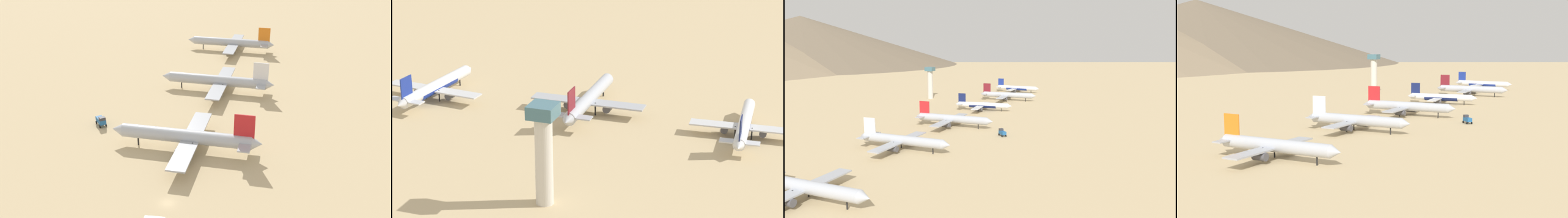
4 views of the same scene
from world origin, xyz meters
TOP-DOWN VIEW (x-y plane):
  - ground_plane at (0.00, 0.00)m, footprint 1800.00×1800.00m
  - parked_jet_0 at (-0.60, -143.76)m, footprint 48.12×39.07m
  - parked_jet_1 at (-1.96, -83.08)m, footprint 49.19×39.94m
  - parked_jet_2 at (0.63, -29.59)m, footprint 50.52×40.98m
  - parked_jet_3 at (0.44, 28.42)m, footprint 43.21×35.11m
  - parked_jet_4 at (4.67, 82.96)m, footprint 49.85×40.38m
  - parked_jet_5 at (-0.36, 140.14)m, footprint 46.41×37.81m
  - service_truck at (35.33, -41.63)m, footprint 5.30×5.56m
  - control_tower at (-63.90, 72.11)m, footprint 7.20×7.20m
  - desert_hill_3 at (-595.26, 474.84)m, footprint 725.00×725.00m

SIDE VIEW (x-z plane):
  - ground_plane at x=0.00m, z-range 0.00..0.00m
  - service_truck at x=35.33m, z-range 0.13..4.03m
  - parked_jet_3 at x=0.44m, z-range -2.08..10.37m
  - parked_jet_5 at x=-0.36m, z-range -2.24..11.14m
  - parked_jet_0 at x=-0.60m, z-range -2.27..11.61m
  - parked_jet_1 at x=-1.96m, z-range -2.32..11.87m
  - parked_jet_4 at x=4.67m, z-range -2.35..12.06m
  - parked_jet_2 at x=0.63m, z-range -2.38..12.20m
  - control_tower at x=-63.90m, z-range 1.70..30.24m
  - desert_hill_3 at x=-595.26m, z-range 0.00..111.85m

